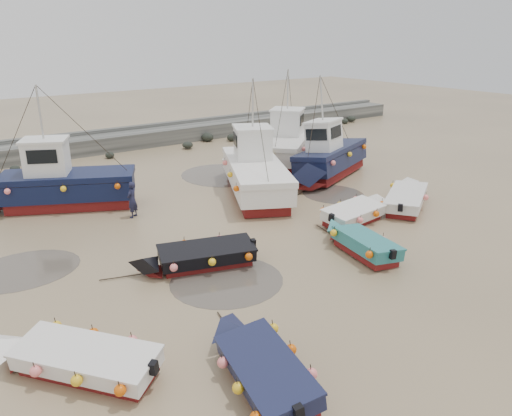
{
  "coord_description": "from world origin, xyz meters",
  "views": [
    {
      "loc": [
        -12.93,
        -14.98,
        8.67
      ],
      "look_at": [
        -0.97,
        1.56,
        1.4
      ],
      "focal_mm": 35.0,
      "sensor_mm": 36.0,
      "label": 1
    }
  ],
  "objects_px": {
    "dinghy_3": "(408,196)",
    "cabin_boat_3": "(286,143)",
    "person": "(134,217)",
    "dinghy_2": "(360,240)",
    "dinghy_5": "(357,210)",
    "cabin_boat_2": "(329,157)",
    "cabin_boat_0": "(56,183)",
    "dinghy_4": "(197,254)",
    "dinghy_0": "(76,354)",
    "dinghy_1": "(263,362)",
    "cabin_boat_1": "(254,169)"
  },
  "relations": [
    {
      "from": "dinghy_3",
      "to": "cabin_boat_3",
      "type": "distance_m",
      "value": 11.02
    },
    {
      "from": "dinghy_0",
      "to": "dinghy_1",
      "type": "bearing_deg",
      "value": -76.7
    },
    {
      "from": "dinghy_3",
      "to": "cabin_boat_3",
      "type": "xyz_separation_m",
      "value": [
        0.74,
        10.97,
        0.81
      ]
    },
    {
      "from": "dinghy_3",
      "to": "cabin_boat_0",
      "type": "height_order",
      "value": "cabin_boat_0"
    },
    {
      "from": "dinghy_2",
      "to": "cabin_boat_0",
      "type": "distance_m",
      "value": 15.56
    },
    {
      "from": "dinghy_2",
      "to": "dinghy_5",
      "type": "bearing_deg",
      "value": 55.49
    },
    {
      "from": "dinghy_2",
      "to": "cabin_boat_3",
      "type": "xyz_separation_m",
      "value": [
        7.16,
        13.62,
        0.78
      ]
    },
    {
      "from": "dinghy_0",
      "to": "dinghy_4",
      "type": "relative_size",
      "value": 0.91
    },
    {
      "from": "dinghy_5",
      "to": "cabin_boat_1",
      "type": "xyz_separation_m",
      "value": [
        -1.26,
        6.76,
        0.74
      ]
    },
    {
      "from": "cabin_boat_1",
      "to": "person",
      "type": "bearing_deg",
      "value": -154.37
    },
    {
      "from": "dinghy_2",
      "to": "dinghy_3",
      "type": "relative_size",
      "value": 0.86
    },
    {
      "from": "dinghy_0",
      "to": "cabin_boat_3",
      "type": "bearing_deg",
      "value": 0.27
    },
    {
      "from": "dinghy_1",
      "to": "dinghy_3",
      "type": "distance_m",
      "value": 15.89
    },
    {
      "from": "dinghy_4",
      "to": "person",
      "type": "distance_m",
      "value": 6.71
    },
    {
      "from": "dinghy_2",
      "to": "dinghy_5",
      "type": "height_order",
      "value": "same"
    },
    {
      "from": "dinghy_1",
      "to": "cabin_boat_1",
      "type": "distance_m",
      "value": 16.34
    },
    {
      "from": "dinghy_4",
      "to": "cabin_boat_3",
      "type": "height_order",
      "value": "cabin_boat_3"
    },
    {
      "from": "dinghy_0",
      "to": "dinghy_5",
      "type": "relative_size",
      "value": 0.98
    },
    {
      "from": "dinghy_2",
      "to": "person",
      "type": "xyz_separation_m",
      "value": [
        -5.9,
        9.45,
        -0.56
      ]
    },
    {
      "from": "dinghy_5",
      "to": "cabin_boat_3",
      "type": "bearing_deg",
      "value": 151.13
    },
    {
      "from": "dinghy_0",
      "to": "cabin_boat_2",
      "type": "distance_m",
      "value": 20.87
    },
    {
      "from": "dinghy_1",
      "to": "dinghy_4",
      "type": "relative_size",
      "value": 0.97
    },
    {
      "from": "cabin_boat_0",
      "to": "cabin_boat_2",
      "type": "height_order",
      "value": "same"
    },
    {
      "from": "cabin_boat_0",
      "to": "cabin_boat_2",
      "type": "relative_size",
      "value": 1.0
    },
    {
      "from": "dinghy_5",
      "to": "cabin_boat_3",
      "type": "distance_m",
      "value": 11.96
    },
    {
      "from": "person",
      "to": "dinghy_1",
      "type": "bearing_deg",
      "value": 44.95
    },
    {
      "from": "dinghy_2",
      "to": "dinghy_4",
      "type": "relative_size",
      "value": 0.9
    },
    {
      "from": "dinghy_0",
      "to": "person",
      "type": "xyz_separation_m",
      "value": [
        5.92,
        10.32,
        -0.54
      ]
    },
    {
      "from": "dinghy_3",
      "to": "cabin_boat_3",
      "type": "height_order",
      "value": "cabin_boat_3"
    },
    {
      "from": "dinghy_5",
      "to": "person",
      "type": "relative_size",
      "value": 3.03
    },
    {
      "from": "dinghy_0",
      "to": "dinghy_1",
      "type": "height_order",
      "value": "same"
    },
    {
      "from": "dinghy_3",
      "to": "person",
      "type": "relative_size",
      "value": 3.39
    },
    {
      "from": "dinghy_0",
      "to": "dinghy_1",
      "type": "relative_size",
      "value": 0.94
    },
    {
      "from": "dinghy_0",
      "to": "dinghy_3",
      "type": "relative_size",
      "value": 0.87
    },
    {
      "from": "dinghy_4",
      "to": "cabin_boat_3",
      "type": "bearing_deg",
      "value": -33.56
    },
    {
      "from": "dinghy_1",
      "to": "cabin_boat_2",
      "type": "relative_size",
      "value": 0.62
    },
    {
      "from": "dinghy_2",
      "to": "dinghy_4",
      "type": "bearing_deg",
      "value": 165.9
    },
    {
      "from": "dinghy_3",
      "to": "cabin_boat_2",
      "type": "distance_m",
      "value": 6.22
    },
    {
      "from": "dinghy_5",
      "to": "person",
      "type": "bearing_deg",
      "value": -135.2
    },
    {
      "from": "dinghy_0",
      "to": "cabin_boat_1",
      "type": "height_order",
      "value": "cabin_boat_1"
    },
    {
      "from": "dinghy_2",
      "to": "cabin_boat_3",
      "type": "bearing_deg",
      "value": 72.59
    },
    {
      "from": "dinghy_0",
      "to": "dinghy_3",
      "type": "bearing_deg",
      "value": -26.15
    },
    {
      "from": "dinghy_1",
      "to": "cabin_boat_1",
      "type": "height_order",
      "value": "cabin_boat_1"
    },
    {
      "from": "dinghy_5",
      "to": "cabin_boat_2",
      "type": "height_order",
      "value": "cabin_boat_2"
    },
    {
      "from": "cabin_boat_3",
      "to": "person",
      "type": "bearing_deg",
      "value": -112.61
    },
    {
      "from": "cabin_boat_1",
      "to": "cabin_boat_2",
      "type": "distance_m",
      "value": 5.34
    },
    {
      "from": "dinghy_5",
      "to": "dinghy_2",
      "type": "bearing_deg",
      "value": -51.15
    },
    {
      "from": "dinghy_2",
      "to": "cabin_boat_1",
      "type": "height_order",
      "value": "cabin_boat_1"
    },
    {
      "from": "dinghy_1",
      "to": "dinghy_5",
      "type": "bearing_deg",
      "value": 44.37
    },
    {
      "from": "cabin_boat_2",
      "to": "dinghy_2",
      "type": "bearing_deg",
      "value": 120.92
    }
  ]
}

